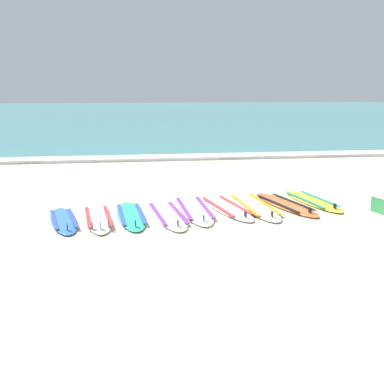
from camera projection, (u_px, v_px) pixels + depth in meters
The scene contains 12 objects.
ground_plane at pixel (211, 217), 8.84m from camera, with size 80.00×80.00×0.00m, color beige.
sea at pixel (146, 113), 44.59m from camera, with size 80.00×60.00×0.10m, color teal.
wave_foam_strip at pixel (175, 157), 16.09m from camera, with size 80.00×0.93×0.11m, color white.
surfboard_0 at pixel (64, 220), 8.52m from camera, with size 0.90×1.97×0.18m.
surfboard_1 at pixel (98, 218), 8.66m from camera, with size 0.80×2.15×0.18m.
surfboard_2 at pixel (131, 215), 8.85m from camera, with size 0.74×2.20×0.18m.
surfboard_3 at pixel (168, 214), 8.92m from camera, with size 0.87×2.38×0.18m.
surfboard_4 at pixel (194, 209), 9.31m from camera, with size 0.74×2.51×0.18m.
surfboard_5 at pixel (226, 207), 9.46m from camera, with size 1.06×2.38×0.18m.
surfboard_6 at pixel (254, 206), 9.58m from camera, with size 0.83×2.58×0.18m.
surfboard_7 at pixel (285, 204), 9.70m from camera, with size 1.12×2.32×0.18m.
surfboard_8 at pixel (312, 201), 10.01m from camera, with size 0.93×2.23×0.18m.
Camera 1 is at (-1.52, -8.36, 2.52)m, focal length 41.54 mm.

